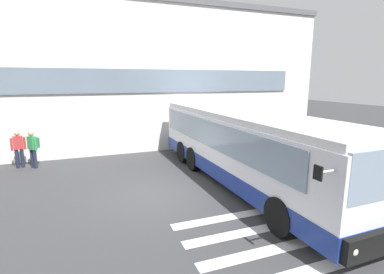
{
  "coord_description": "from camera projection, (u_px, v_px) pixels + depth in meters",
  "views": [
    {
      "loc": [
        -2.2,
        -9.15,
        3.85
      ],
      "look_at": [
        2.02,
        1.92,
        1.5
      ],
      "focal_mm": 26.98,
      "sensor_mm": 36.0,
      "label": 1
    }
  ],
  "objects": [
    {
      "name": "bay_paint_stripes",
      "position": [
        284.0,
        247.0,
        6.76
      ],
      "size": [
        4.4,
        3.96,
        0.01
      ],
      "color": "silver",
      "rests_on": "ground"
    },
    {
      "name": "bus_main_foreground",
      "position": [
        245.0,
        149.0,
        10.73
      ],
      "size": [
        3.02,
        11.06,
        2.7
      ],
      "color": "silver",
      "rests_on": "ground"
    },
    {
      "name": "passenger_at_curb_edge",
      "position": [
        33.0,
        147.0,
        12.7
      ],
      "size": [
        0.5,
        0.52,
        1.68
      ],
      "color": "#1E2338",
      "rests_on": "ground"
    },
    {
      "name": "passenger_by_doorway",
      "position": [
        19.0,
        147.0,
        12.7
      ],
      "size": [
        0.58,
        0.3,
        1.68
      ],
      "color": "#1E2338",
      "rests_on": "ground"
    },
    {
      "name": "ground_plane",
      "position": [
        157.0,
        194.0,
        9.91
      ],
      "size": [
        80.0,
        90.0,
        0.02
      ],
      "primitive_type": "cube",
      "color": "#353538",
      "rests_on": "ground"
    },
    {
      "name": "terminal_building",
      "position": [
        104.0,
        77.0,
        19.56
      ],
      "size": [
        25.35,
        13.8,
        8.07
      ],
      "color": "silver",
      "rests_on": "ground"
    }
  ]
}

